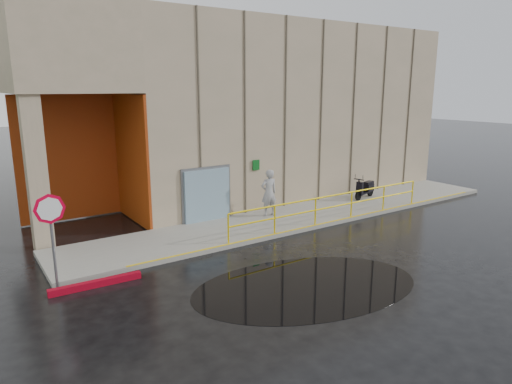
% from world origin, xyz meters
% --- Properties ---
extents(ground, '(120.00, 120.00, 0.00)m').
position_xyz_m(ground, '(0.00, 0.00, 0.00)').
color(ground, black).
rests_on(ground, ground).
extents(sidewalk, '(20.00, 3.00, 0.15)m').
position_xyz_m(sidewalk, '(4.00, 4.50, 0.07)').
color(sidewalk, gray).
rests_on(sidewalk, ground).
extents(building, '(20.00, 10.17, 8.00)m').
position_xyz_m(building, '(5.10, 10.98, 4.21)').
color(building, gray).
rests_on(building, ground).
extents(guardrail, '(9.56, 0.06, 1.03)m').
position_xyz_m(guardrail, '(4.25, 3.15, 0.68)').
color(guardrail, yellow).
rests_on(guardrail, sidewalk).
extents(person, '(0.73, 0.53, 1.88)m').
position_xyz_m(person, '(2.55, 5.11, 1.09)').
color(person, '#9A9A9F').
rests_on(person, sidewalk).
extents(scooter, '(1.58, 0.84, 1.20)m').
position_xyz_m(scooter, '(7.97, 4.99, 0.84)').
color(scooter, black).
rests_on(scooter, sidewalk).
extents(stop_sign, '(0.78, 0.11, 2.60)m').
position_xyz_m(stop_sign, '(-5.89, 2.87, 1.89)').
color(stop_sign, slate).
rests_on(stop_sign, ground).
extents(red_curb, '(2.41, 0.29, 0.18)m').
position_xyz_m(red_curb, '(-5.00, 2.50, 0.09)').
color(red_curb, maroon).
rests_on(red_curb, ground).
extents(puddle, '(7.02, 5.24, 0.01)m').
position_xyz_m(puddle, '(-0.32, -0.63, 0.00)').
color(puddle, black).
rests_on(puddle, ground).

